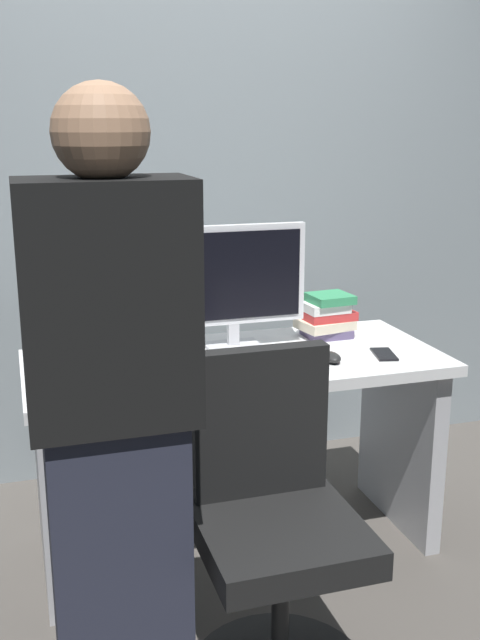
% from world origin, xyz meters
% --- Properties ---
extents(ground_plane, '(9.00, 9.00, 0.00)m').
position_xyz_m(ground_plane, '(0.00, 0.00, 0.00)').
color(ground_plane, '#4C4742').
extents(wall_back, '(6.40, 0.10, 3.00)m').
position_xyz_m(wall_back, '(0.00, 0.83, 1.50)').
color(wall_back, gray).
rests_on(wall_back, ground).
extents(desk, '(1.47, 0.65, 0.74)m').
position_xyz_m(desk, '(0.00, 0.00, 0.52)').
color(desk, white).
rests_on(desk, ground).
extents(office_chair, '(0.52, 0.52, 0.94)m').
position_xyz_m(office_chair, '(-0.09, -0.66, 0.43)').
color(office_chair, black).
rests_on(office_chair, ground).
extents(person_at_desk, '(0.40, 0.24, 1.64)m').
position_xyz_m(person_at_desk, '(-0.52, -0.71, 0.84)').
color(person_at_desk, '#262838').
rests_on(person_at_desk, ground).
extents(monitor, '(0.54, 0.14, 0.46)m').
position_xyz_m(monitor, '(0.02, 0.11, 1.00)').
color(monitor, silver).
rests_on(monitor, desk).
extents(keyboard, '(0.43, 0.14, 0.02)m').
position_xyz_m(keyboard, '(-0.01, -0.13, 0.75)').
color(keyboard, white).
rests_on(keyboard, desk).
extents(mouse, '(0.06, 0.10, 0.03)m').
position_xyz_m(mouse, '(0.30, -0.15, 0.76)').
color(mouse, black).
rests_on(mouse, desk).
extents(cup_near_keyboard, '(0.08, 0.08, 0.09)m').
position_xyz_m(cup_near_keyboard, '(-0.37, -0.10, 0.79)').
color(cup_near_keyboard, white).
rests_on(cup_near_keyboard, desk).
extents(cup_by_monitor, '(0.07, 0.07, 0.09)m').
position_xyz_m(cup_by_monitor, '(-0.53, 0.15, 0.79)').
color(cup_by_monitor, white).
rests_on(cup_by_monitor, desk).
extents(book_stack, '(0.22, 0.19, 0.17)m').
position_xyz_m(book_stack, '(0.41, 0.15, 0.82)').
color(book_stack, '#594C72').
rests_on(book_stack, desk).
extents(cell_phone, '(0.10, 0.16, 0.01)m').
position_xyz_m(cell_phone, '(0.51, -0.13, 0.75)').
color(cell_phone, black).
rests_on(cell_phone, desk).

